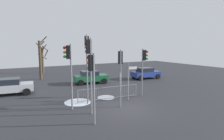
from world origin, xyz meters
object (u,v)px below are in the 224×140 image
Objects in this scene: traffic_light_mid_right at (69,62)px; bare_tree_centre at (43,59)px; traffic_light_rear_right at (120,65)px; traffic_light_rear_left at (89,59)px; direction_sign_post at (129,80)px; traffic_light_foreground_left at (144,62)px; traffic_light_foreground_right at (87,54)px; car_blue_far at (146,73)px; car_green_near at (91,77)px; traffic_light_mid_left at (92,72)px; bare_tree_left at (40,59)px; car_silver_mid at (10,86)px.

traffic_light_mid_right is 0.94× the size of bare_tree_centre.
bare_tree_centre reaches higher than traffic_light_mid_right.
traffic_light_rear_right is 0.84× the size of traffic_light_rear_left.
traffic_light_rear_left is at bearing -91.16° from bare_tree_centre.
traffic_light_foreground_left is at bearing 22.67° from direction_sign_post.
traffic_light_foreground_right reaches higher than car_blue_far.
car_green_near is at bearing -72.87° from bare_tree_centre.
traffic_light_foreground_right reaches higher than traffic_light_mid_left.
car_green_near is at bearing 44.11° from traffic_light_mid_left.
direction_sign_post is at bearing 8.83° from traffic_light_mid_left.
traffic_light_foreground_left is 14.38m from bare_tree_left.
traffic_light_foreground_left is at bearing 49.79° from traffic_light_rear_right.
traffic_light_mid_right is at bearing 74.64° from traffic_light_mid_left.
car_blue_far is at bearing 68.24° from traffic_light_rear_right.
traffic_light_foreground_right is 8.33m from car_silver_mid.
traffic_light_mid_left is at bearing -138.00° from direction_sign_post.
traffic_light_mid_left is 0.84× the size of bare_tree_centre.
direction_sign_post is 14.08m from bare_tree_left.
direction_sign_post reaches higher than car_green_near.
traffic_light_mid_left is at bearing -136.69° from car_blue_far.
traffic_light_foreground_right is 1.75× the size of direction_sign_post.
traffic_light_mid_right is 2.96m from traffic_light_mid_left.
traffic_light_foreground_right is 12.58m from bare_tree_left.
car_blue_far is 0.70× the size of bare_tree_left.
direction_sign_post is (1.45, 0.99, -1.34)m from traffic_light_rear_right.
traffic_light_mid_left is (-0.51, -1.57, -0.63)m from traffic_light_rear_left.
direction_sign_post is at bearing -31.21° from car_silver_mid.
traffic_light_rear_left reaches higher than car_green_near.
traffic_light_foreground_right reaches higher than car_silver_mid.
traffic_light_rear_left is (-5.75, -1.65, 0.55)m from traffic_light_foreground_left.
car_green_near is (-0.07, 7.76, -0.90)m from direction_sign_post.
traffic_light_rear_left is 2.13m from traffic_light_foreground_right.
car_blue_far is at bearing 8.56° from car_silver_mid.
car_green_near is 11.77m from bare_tree_centre.
car_green_near is at bearing 107.48° from traffic_light_rear_right.
car_silver_mid is at bearing 58.30° from traffic_light_mid_right.
traffic_light_mid_right reaches higher than car_blue_far.
traffic_light_foreground_right is at bearing -72.10° from traffic_light_foreground_left.
traffic_light_foreground_right reaches higher than traffic_light_rear_right.
traffic_light_rear_right is at bearing -84.12° from bare_tree_centre.
traffic_light_rear_left reaches higher than bare_tree_centre.
car_silver_mid is 0.83× the size of bare_tree_centre.
car_green_near is (1.39, 8.76, -2.25)m from traffic_light_rear_right.
bare_tree_left reaches higher than traffic_light_foreground_left.
traffic_light_mid_right reaches higher than car_green_near.
traffic_light_mid_left is at bearing -141.95° from traffic_light_mid_right.
traffic_light_mid_left is (-1.17, -3.58, -0.84)m from traffic_light_foreground_right.
traffic_light_mid_right is 1.16× the size of car_blue_far.
bare_tree_left reaches higher than direction_sign_post.
bare_tree_left is (-0.26, 16.03, -0.26)m from traffic_light_mid_left.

